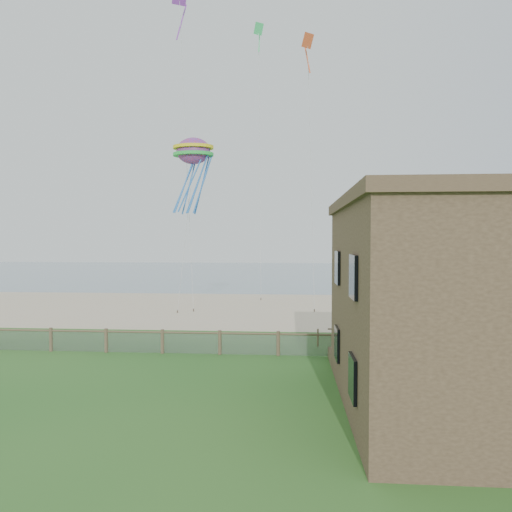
# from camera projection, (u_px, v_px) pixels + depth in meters

# --- Properties ---
(ground) EXTENTS (160.00, 160.00, 0.00)m
(ground) POSITION_uv_depth(u_px,v_px,m) (196.00, 394.00, 17.43)
(ground) COLOR #255D1F
(ground) RESTS_ON ground
(sand_beach) EXTENTS (72.00, 20.00, 0.02)m
(sand_beach) POSITION_uv_depth(u_px,v_px,m) (248.00, 308.00, 39.35)
(sand_beach) COLOR #C9B691
(sand_beach) RESTS_ON ground
(ocean) EXTENTS (160.00, 68.00, 0.02)m
(ocean) POSITION_uv_depth(u_px,v_px,m) (270.00, 272.00, 83.20)
(ocean) COLOR slate
(ocean) RESTS_ON ground
(chainlink_fence) EXTENTS (36.20, 0.20, 1.25)m
(chainlink_fence) POSITION_uv_depth(u_px,v_px,m) (220.00, 344.00, 23.39)
(chainlink_fence) COLOR #4F3E2C
(chainlink_fence) RESTS_ON ground
(motel_deck) EXTENTS (15.00, 2.00, 0.50)m
(motel_deck) POSITION_uv_depth(u_px,v_px,m) (490.00, 360.00, 21.43)
(motel_deck) COLOR brown
(motel_deck) RESTS_ON ground
(picnic_table) EXTENTS (1.98, 1.66, 0.73)m
(picnic_table) POSITION_uv_depth(u_px,v_px,m) (393.00, 355.00, 21.76)
(picnic_table) COLOR brown
(picnic_table) RESTS_ON ground
(octopus_kite) EXTENTS (3.33, 2.64, 6.14)m
(octopus_kite) POSITION_uv_depth(u_px,v_px,m) (193.00, 173.00, 33.22)
(octopus_kite) COLOR red
(kite_purple) EXTENTS (2.02, 2.36, 3.27)m
(kite_purple) POSITION_uv_depth(u_px,v_px,m) (180.00, 10.00, 32.67)
(kite_purple) COLOR purple
(kite_red) EXTENTS (1.77, 1.89, 2.41)m
(kite_red) POSITION_uv_depth(u_px,v_px,m) (308.00, 50.00, 32.63)
(kite_red) COLOR #E05527
(kite_green) EXTENTS (1.62, 1.77, 2.12)m
(kite_green) POSITION_uv_depth(u_px,v_px,m) (259.00, 35.00, 39.71)
(kite_green) COLOR #39D56C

